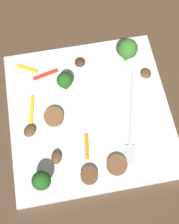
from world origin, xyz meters
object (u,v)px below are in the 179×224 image
Objects in this scene: plate at (90,113)px; broccoli_floret_0 at (65,80)px; sausage_slice_2 at (89,176)px; pepper_strip_1 at (27,68)px; mushroom_1 at (30,131)px; mushroom_2 at (146,73)px; broccoli_floret_1 at (128,49)px; sausage_slice_1 at (54,115)px; sausage_slice_0 at (117,165)px; mushroom_3 at (81,62)px; mushroom_0 at (56,157)px; pepper_strip_0 at (87,147)px; broccoli_floret_2 at (42,181)px; pepper_strip_2 at (46,74)px; fork at (131,123)px; pepper_strip_3 at (32,110)px.

plate is 6.66× the size of broccoli_floret_0.
sausage_slice_2 is 0.24m from pepper_strip_1.
mushroom_1 reaches higher than mushroom_2.
broccoli_floret_0 is 0.11m from mushroom_1.
mushroom_1 is (0.08, -0.08, -0.02)m from broccoli_floret_0.
sausage_slice_1 is at bearing -58.46° from broccoli_floret_1.
sausage_slice_0 is 1.68× the size of mushroom_3.
pepper_strip_1 is at bearing -93.88° from mushroom_3.
sausage_slice_0 reaches higher than mushroom_2.
mushroom_0 is 0.06m from pepper_strip_0.
pepper_strip_0 is (-0.05, 0.08, -0.03)m from broccoli_floret_2.
mushroom_2 is (-0.08, 0.23, -0.00)m from mushroom_1.
pepper_strip_2 is (-0.09, -0.07, 0.01)m from plate.
pepper_strip_1 is at bearing -137.05° from plate.
plate is at bearing 37.37° from pepper_strip_2.
broccoli_floret_0 is 1.25× the size of sausage_slice_1.
broccoli_floret_0 is at bearing 151.02° from sausage_slice_1.
mushroom_0 reaches higher than sausage_slice_0.
mushroom_2 is (-0.06, 0.19, -0.00)m from sausage_slice_1.
sausage_slice_1 is (0.10, -0.16, -0.03)m from broccoli_floret_1.
fork is 0.14m from broccoli_floret_1.
broccoli_floret_2 is 1.10× the size of pepper_strip_1.
mushroom_1 is 0.12m from pepper_strip_2.
plate is 0.12m from pepper_strip_2.
broccoli_floret_0 reaches higher than mushroom_3.
mushroom_1 is 0.50× the size of pepper_strip_2.
sausage_slice_0 is at bearing 47.20° from pepper_strip_0.
sausage_slice_1 and mushroom_0 have the same top height.
mushroom_3 is (-0.10, 0.07, -0.00)m from sausage_slice_1.
broccoli_floret_1 is (-0.10, 0.09, 0.04)m from plate.
fork and pepper_strip_1 have the same top height.
broccoli_floret_1 is 2.64× the size of mushroom_3.
pepper_strip_0 is at bearing 18.83° from pepper_strip_2.
broccoli_floret_2 is at bearing -7.78° from pepper_strip_2.
pepper_strip_2 is (-0.03, -0.03, -0.03)m from broccoli_floret_0.
mushroom_0 is 0.56× the size of pepper_strip_1.
mushroom_2 is 0.51× the size of pepper_strip_1.
fork is 4.97× the size of sausage_slice_0.
mushroom_0 is 0.07m from mushroom_1.
broccoli_floret_0 is 0.06m from mushroom_3.
mushroom_1 is (-0.10, -0.09, -0.00)m from sausage_slice_2.
sausage_slice_0 is at bearing 26.39° from pepper_strip_2.
pepper_strip_3 is at bearing -52.03° from mushroom_3.
fork and pepper_strip_3 have the same top height.
mushroom_2 reaches higher than pepper_strip_1.
sausage_slice_2 is at bearing 42.68° from mushroom_1.
pepper_strip_1 reaches higher than plate.
mushroom_2 is (-0.17, 0.22, -0.03)m from broccoli_floret_2.
plate is 11.94× the size of mushroom_1.
broccoli_floret_0 is at bearing -116.41° from fork.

